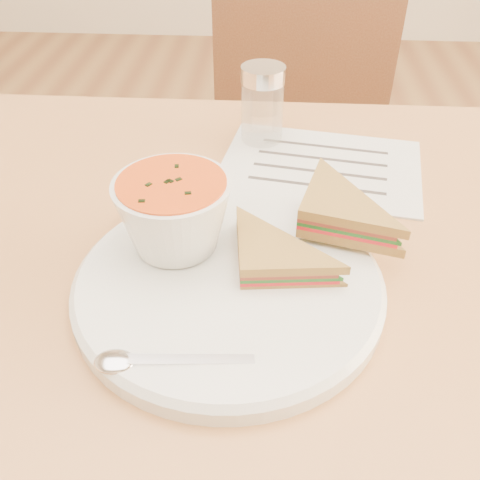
# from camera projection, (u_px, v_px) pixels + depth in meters

# --- Properties ---
(dining_table) EXTENTS (1.00, 0.70, 0.75)m
(dining_table) POSITION_uv_depth(u_px,v_px,m) (219.00, 413.00, 0.86)
(dining_table) COLOR #9F5531
(dining_table) RESTS_ON floor
(chair_far) EXTENTS (0.45, 0.45, 0.87)m
(chair_far) POSITION_uv_depth(u_px,v_px,m) (281.00, 213.00, 1.18)
(chair_far) COLOR brown
(chair_far) RESTS_ON floor
(plate) EXTENTS (0.34, 0.34, 0.02)m
(plate) POSITION_uv_depth(u_px,v_px,m) (229.00, 285.00, 0.53)
(plate) COLOR white
(plate) RESTS_ON dining_table
(soup_bowl) EXTENTS (0.12, 0.12, 0.08)m
(soup_bowl) POSITION_uv_depth(u_px,v_px,m) (174.00, 217.00, 0.54)
(soup_bowl) COLOR white
(soup_bowl) RESTS_ON plate
(sandwich_half_a) EXTENTS (0.11, 0.11, 0.03)m
(sandwich_half_a) POSITION_uv_depth(u_px,v_px,m) (240.00, 283.00, 0.50)
(sandwich_half_a) COLOR #AE8B3D
(sandwich_half_a) RESTS_ON plate
(sandwich_half_b) EXTENTS (0.14, 0.14, 0.03)m
(sandwich_half_b) POSITION_uv_depth(u_px,v_px,m) (297.00, 224.00, 0.55)
(sandwich_half_b) COLOR #AE8B3D
(sandwich_half_b) RESTS_ON plate
(spoon) EXTENTS (0.18, 0.05, 0.01)m
(spoon) POSITION_uv_depth(u_px,v_px,m) (176.00, 361.00, 0.44)
(spoon) COLOR silver
(spoon) RESTS_ON plate
(paper_menu) EXTENTS (0.29, 0.24, 0.00)m
(paper_menu) POSITION_uv_depth(u_px,v_px,m) (320.00, 166.00, 0.73)
(paper_menu) COLOR white
(paper_menu) RESTS_ON dining_table
(condiment_shaker) EXTENTS (0.07, 0.07, 0.11)m
(condiment_shaker) POSITION_uv_depth(u_px,v_px,m) (262.00, 105.00, 0.75)
(condiment_shaker) COLOR silver
(condiment_shaker) RESTS_ON dining_table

